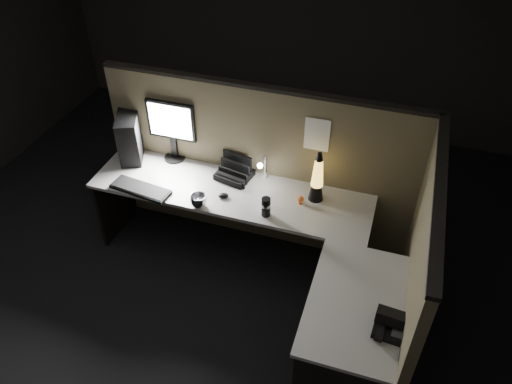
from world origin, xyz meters
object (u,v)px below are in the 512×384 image
(pc_tower, at_px, (130,136))
(keyboard, at_px, (141,189))
(desk_phone, at_px, (392,324))
(monitor, at_px, (172,125))
(lava_lamp, at_px, (317,180))

(pc_tower, bearing_deg, keyboard, -78.00)
(desk_phone, bearing_deg, monitor, 153.36)
(keyboard, bearing_deg, pc_tower, 132.02)
(desk_phone, bearing_deg, lava_lamp, 128.56)
(lava_lamp, distance_m, desk_phone, 1.28)
(keyboard, xyz_separation_m, desk_phone, (2.07, -0.72, 0.04))
(pc_tower, relative_size, lava_lamp, 0.92)
(monitor, distance_m, desk_phone, 2.37)
(monitor, xyz_separation_m, lava_lamp, (1.30, -0.17, -0.15))
(pc_tower, bearing_deg, desk_phone, -48.69)
(pc_tower, xyz_separation_m, keyboard, (0.29, -0.42, -0.19))
(pc_tower, distance_m, keyboard, 0.55)
(lava_lamp, bearing_deg, desk_phone, -56.33)
(monitor, relative_size, desk_phone, 2.30)
(keyboard, height_order, desk_phone, desk_phone)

